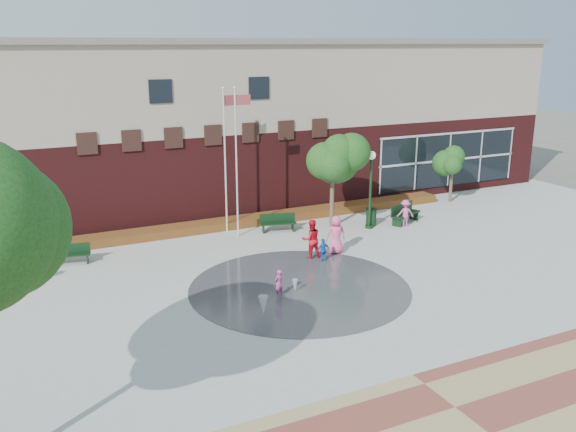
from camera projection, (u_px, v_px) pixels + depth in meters
name	position (u px, v px, depth m)	size (l,w,h in m)	color
ground	(340.00, 319.00, 20.53)	(120.00, 120.00, 0.00)	#666056
plaza_concrete	(288.00, 279.00, 23.99)	(46.00, 18.00, 0.01)	#A8A8A0
splash_pad	(300.00, 288.00, 23.13)	(8.40, 8.40, 0.01)	#383A3D
library_building	(184.00, 122.00, 34.37)	(44.40, 10.40, 9.20)	#4A1517
flower_bed	(222.00, 228.00, 30.56)	(26.00, 1.20, 0.40)	#A21610
flagpole_left	(237.00, 155.00, 28.27)	(0.83, 0.14, 7.10)	white
flagpole_right	(226.00, 153.00, 29.02)	(0.85, 0.27, 7.02)	white
lamp_right	(371.00, 181.00, 29.90)	(0.41, 0.41, 3.92)	black
bench_left	(70.00, 258.00, 25.54)	(1.75, 0.80, 0.85)	black
bench_mid	(278.00, 226.00, 29.93)	(1.84, 0.94, 0.89)	black
bench_right	(405.00, 217.00, 31.34)	(2.08, 1.30, 1.02)	black
trash_can	(371.00, 217.00, 30.86)	(0.55, 0.55, 0.91)	black
tree_mid	(333.00, 154.00, 29.77)	(3.03, 3.03, 5.11)	#473B2B
tree_small_right	(453.00, 160.00, 35.01)	(1.98, 1.98, 3.38)	#473B2B
water_jet_a	(263.00, 315.00, 20.85)	(0.34, 0.34, 0.66)	white
water_jet_b	(295.00, 293.00, 22.71)	(0.22, 0.22, 0.50)	white
child_splash	(279.00, 283.00, 22.23)	(0.38, 0.25, 1.04)	#C13E8B
adult_red	(311.00, 239.00, 26.09)	(0.85, 0.66, 1.74)	red
adult_pink	(336.00, 235.00, 26.72)	(0.84, 0.55, 1.73)	#EE5387
child_blue	(323.00, 250.00, 25.79)	(0.61, 0.25, 1.03)	blue
person_bench	(405.00, 213.00, 30.75)	(0.89, 0.51, 1.38)	#C3528E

